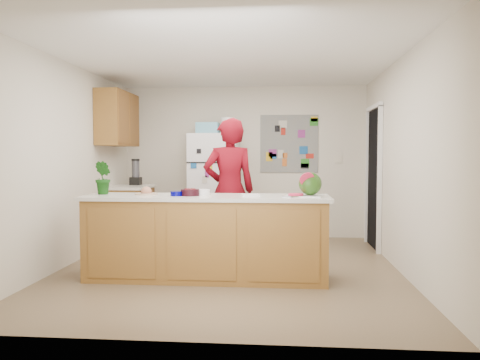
# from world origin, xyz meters

# --- Properties ---
(floor) EXTENTS (4.00, 4.50, 0.02)m
(floor) POSITION_xyz_m (0.00, 0.00, -0.01)
(floor) COLOR brown
(floor) RESTS_ON ground
(wall_back) EXTENTS (4.00, 0.02, 2.50)m
(wall_back) POSITION_xyz_m (0.00, 2.26, 1.25)
(wall_back) COLOR beige
(wall_back) RESTS_ON ground
(wall_left) EXTENTS (0.02, 4.50, 2.50)m
(wall_left) POSITION_xyz_m (-2.01, 0.00, 1.25)
(wall_left) COLOR beige
(wall_left) RESTS_ON ground
(wall_right) EXTENTS (0.02, 4.50, 2.50)m
(wall_right) POSITION_xyz_m (2.01, 0.00, 1.25)
(wall_right) COLOR beige
(wall_right) RESTS_ON ground
(ceiling) EXTENTS (4.00, 4.50, 0.02)m
(ceiling) POSITION_xyz_m (0.00, 0.00, 2.51)
(ceiling) COLOR white
(ceiling) RESTS_ON wall_back
(doorway) EXTENTS (0.03, 0.85, 2.04)m
(doorway) POSITION_xyz_m (1.99, 1.45, 1.02)
(doorway) COLOR black
(doorway) RESTS_ON ground
(peninsula_base) EXTENTS (2.60, 0.62, 0.88)m
(peninsula_base) POSITION_xyz_m (-0.20, -0.50, 0.44)
(peninsula_base) COLOR brown
(peninsula_base) RESTS_ON floor
(peninsula_top) EXTENTS (2.68, 0.70, 0.04)m
(peninsula_top) POSITION_xyz_m (-0.20, -0.50, 0.90)
(peninsula_top) COLOR silver
(peninsula_top) RESTS_ON peninsula_base
(side_counter_base) EXTENTS (0.60, 0.80, 0.86)m
(side_counter_base) POSITION_xyz_m (-1.69, 1.35, 0.43)
(side_counter_base) COLOR brown
(side_counter_base) RESTS_ON floor
(side_counter_top) EXTENTS (0.64, 0.84, 0.04)m
(side_counter_top) POSITION_xyz_m (-1.69, 1.35, 0.88)
(side_counter_top) COLOR silver
(side_counter_top) RESTS_ON side_counter_base
(upper_cabinets) EXTENTS (0.35, 1.00, 0.80)m
(upper_cabinets) POSITION_xyz_m (-1.82, 1.30, 1.90)
(upper_cabinets) COLOR brown
(upper_cabinets) RESTS_ON wall_left
(refrigerator) EXTENTS (0.75, 0.70, 1.70)m
(refrigerator) POSITION_xyz_m (-0.45, 1.88, 0.85)
(refrigerator) COLOR silver
(refrigerator) RESTS_ON floor
(fridge_top_bin) EXTENTS (0.35, 0.28, 0.18)m
(fridge_top_bin) POSITION_xyz_m (-0.55, 1.88, 1.79)
(fridge_top_bin) COLOR #5999B2
(fridge_top_bin) RESTS_ON refrigerator
(photo_collage) EXTENTS (0.95, 0.01, 0.95)m
(photo_collage) POSITION_xyz_m (0.75, 2.24, 1.55)
(photo_collage) COLOR slate
(photo_collage) RESTS_ON wall_back
(person) EXTENTS (0.76, 0.60, 1.83)m
(person) POSITION_xyz_m (-0.04, 0.39, 0.91)
(person) COLOR #630610
(person) RESTS_ON floor
(blender_appliance) EXTENTS (0.12, 0.12, 0.38)m
(blender_appliance) POSITION_xyz_m (-1.64, 1.57, 1.09)
(blender_appliance) COLOR black
(blender_appliance) RESTS_ON side_counter_top
(cutting_board) EXTENTS (0.43, 0.36, 0.01)m
(cutting_board) POSITION_xyz_m (0.87, -0.52, 0.93)
(cutting_board) COLOR white
(cutting_board) RESTS_ON peninsula_top
(watermelon) EXTENTS (0.24, 0.24, 0.24)m
(watermelon) POSITION_xyz_m (0.93, -0.50, 1.05)
(watermelon) COLOR #16620F
(watermelon) RESTS_ON cutting_board
(watermelon_slice) EXTENTS (0.16, 0.16, 0.02)m
(watermelon_slice) POSITION_xyz_m (0.77, -0.57, 0.94)
(watermelon_slice) COLOR red
(watermelon_slice) RESTS_ON cutting_board
(cherry_bowl) EXTENTS (0.22, 0.22, 0.07)m
(cherry_bowl) POSITION_xyz_m (-0.37, -0.53, 0.96)
(cherry_bowl) COLOR black
(cherry_bowl) RESTS_ON peninsula_top
(white_bowl) EXTENTS (0.20, 0.20, 0.06)m
(white_bowl) POSITION_xyz_m (-0.26, -0.41, 0.95)
(white_bowl) COLOR silver
(white_bowl) RESTS_ON peninsula_top
(cobalt_bowl) EXTENTS (0.17, 0.17, 0.05)m
(cobalt_bowl) POSITION_xyz_m (-0.51, -0.58, 0.95)
(cobalt_bowl) COLOR #01005D
(cobalt_bowl) RESTS_ON peninsula_top
(plate) EXTENTS (0.34, 0.34, 0.02)m
(plate) POSITION_xyz_m (-0.89, -0.43, 0.93)
(plate) COLOR beige
(plate) RESTS_ON peninsula_top
(paper_towel) EXTENTS (0.22, 0.20, 0.02)m
(paper_towel) POSITION_xyz_m (0.28, -0.51, 0.93)
(paper_towel) COLOR white
(paper_towel) RESTS_ON peninsula_top
(keys) EXTENTS (0.11, 0.08, 0.01)m
(keys) POSITION_xyz_m (0.68, -0.66, 0.93)
(keys) COLOR gray
(keys) RESTS_ON peninsula_top
(potted_plant) EXTENTS (0.26, 0.26, 0.38)m
(potted_plant) POSITION_xyz_m (-1.37, -0.45, 1.11)
(potted_plant) COLOR #134814
(potted_plant) RESTS_ON peninsula_top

